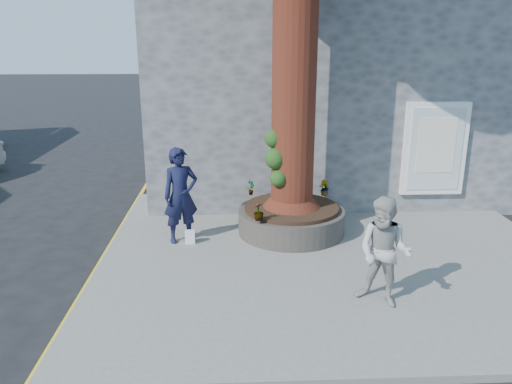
{
  "coord_description": "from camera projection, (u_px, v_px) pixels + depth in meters",
  "views": [
    {
      "loc": [
        -0.45,
        -8.17,
        4.13
      ],
      "look_at": [
        -0.0,
        1.33,
        1.25
      ],
      "focal_mm": 35.0,
      "sensor_mm": 36.0,
      "label": 1
    }
  ],
  "objects": [
    {
      "name": "woman",
      "position": [
        384.0,
        252.0,
        7.72
      ],
      "size": [
        1.08,
        1.03,
        1.76
      ],
      "primitive_type": "imported",
      "rotation": [
        0.0,
        0.0,
        -0.61
      ],
      "color": "#AAA8A3",
      "rests_on": "pavement"
    },
    {
      "name": "ground",
      "position": [
        259.0,
        279.0,
        9.03
      ],
      "size": [
        120.0,
        120.0,
        0.0
      ],
      "primitive_type": "plane",
      "color": "black",
      "rests_on": "ground"
    },
    {
      "name": "man",
      "position": [
        181.0,
        196.0,
        10.18
      ],
      "size": [
        0.85,
        0.7,
        1.98
      ],
      "primitive_type": "imported",
      "rotation": [
        0.0,
        0.0,
        0.37
      ],
      "color": "black",
      "rests_on": "pavement"
    },
    {
      "name": "stone_shop",
      "position": [
        329.0,
        75.0,
        15.11
      ],
      "size": [
        10.3,
        8.3,
        6.3
      ],
      "color": "#535558",
      "rests_on": "ground"
    },
    {
      "name": "shopping_bag",
      "position": [
        190.0,
        237.0,
        10.29
      ],
      "size": [
        0.21,
        0.13,
        0.28
      ],
      "primitive_type": "cube",
      "rotation": [
        0.0,
        0.0,
        0.07
      ],
      "color": "white",
      "rests_on": "pavement"
    },
    {
      "name": "plant_b",
      "position": [
        325.0,
        188.0,
        11.48
      ],
      "size": [
        0.27,
        0.28,
        0.36
      ],
      "primitive_type": "imported",
      "rotation": [
        0.0,
        0.0,
        2.26
      ],
      "color": "gray",
      "rests_on": "planter"
    },
    {
      "name": "plant_a",
      "position": [
        251.0,
        187.0,
        11.49
      ],
      "size": [
        0.23,
        0.23,
        0.37
      ],
      "primitive_type": "imported",
      "rotation": [
        0.0,
        0.0,
        0.85
      ],
      "color": "gray",
      "rests_on": "planter"
    },
    {
      "name": "plant_c",
      "position": [
        259.0,
        211.0,
        9.87
      ],
      "size": [
        0.29,
        0.29,
        0.36
      ],
      "primitive_type": "imported",
      "rotation": [
        0.0,
        0.0,
        3.84
      ],
      "color": "gray",
      "rests_on": "planter"
    },
    {
      "name": "planter",
      "position": [
        291.0,
        219.0,
        10.86
      ],
      "size": [
        2.3,
        2.3,
        0.6
      ],
      "color": "black",
      "rests_on": "pavement"
    },
    {
      "name": "plant_d",
      "position": [
        325.0,
        189.0,
        11.46
      ],
      "size": [
        0.34,
        0.35,
        0.29
      ],
      "primitive_type": "imported",
      "rotation": [
        0.0,
        0.0,
        5.29
      ],
      "color": "gray",
      "rests_on": "planter"
    },
    {
      "name": "yellow_line",
      "position": [
        103.0,
        259.0,
        9.85
      ],
      "size": [
        0.1,
        30.0,
        0.01
      ],
      "primitive_type": "cube",
      "color": "yellow",
      "rests_on": "ground"
    },
    {
      "name": "pavement",
      "position": [
        331.0,
        252.0,
        10.04
      ],
      "size": [
        9.0,
        8.0,
        0.12
      ],
      "primitive_type": "cube",
      "color": "slate",
      "rests_on": "ground"
    }
  ]
}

